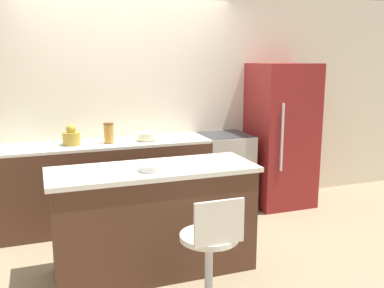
% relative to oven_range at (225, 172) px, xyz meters
% --- Properties ---
extents(ground_plane, '(14.00, 14.00, 0.00)m').
position_rel_oven_range_xyz_m(ground_plane, '(-1.11, -0.31, -0.47)').
color(ground_plane, '#998466').
extents(wall_back, '(8.00, 0.06, 2.60)m').
position_rel_oven_range_xyz_m(wall_back, '(-1.11, 0.32, 0.83)').
color(wall_back, beige).
rests_on(wall_back, ground_plane).
extents(back_counter, '(2.34, 0.58, 0.94)m').
position_rel_oven_range_xyz_m(back_counter, '(-1.46, 0.00, -0.00)').
color(back_counter, '#4C2D1E').
rests_on(back_counter, ground_plane).
extents(kitchen_island, '(1.75, 0.65, 0.93)m').
position_rel_oven_range_xyz_m(kitchen_island, '(-1.21, -1.22, -0.00)').
color(kitchen_island, '#4C2D1E').
rests_on(kitchen_island, ground_plane).
extents(oven_range, '(0.57, 0.60, 0.94)m').
position_rel_oven_range_xyz_m(oven_range, '(0.00, 0.00, 0.00)').
color(oven_range, '#B7B2A8').
rests_on(oven_range, ground_plane).
extents(refrigerator, '(0.73, 0.69, 1.77)m').
position_rel_oven_range_xyz_m(refrigerator, '(0.74, -0.04, 0.42)').
color(refrigerator, maroon).
rests_on(refrigerator, ground_plane).
extents(stool_chair, '(0.43, 0.43, 0.90)m').
position_rel_oven_range_xyz_m(stool_chair, '(-0.99, -1.95, -0.03)').
color(stool_chair, '#B7B7BC').
rests_on(stool_chair, ground_plane).
extents(kettle, '(0.19, 0.19, 0.22)m').
position_rel_oven_range_xyz_m(kettle, '(-1.78, -0.04, 0.56)').
color(kettle, '#B29333').
rests_on(kettle, back_counter).
extents(mixing_bowl, '(0.22, 0.22, 0.08)m').
position_rel_oven_range_xyz_m(mixing_bowl, '(-0.97, -0.04, 0.51)').
color(mixing_bowl, beige).
rests_on(mixing_bowl, back_counter).
extents(canister_jar, '(0.11, 0.11, 0.21)m').
position_rel_oven_range_xyz_m(canister_jar, '(-1.39, -0.04, 0.58)').
color(canister_jar, '#B77F33').
rests_on(canister_jar, back_counter).
extents(fruit_bowl, '(0.23, 0.23, 0.05)m').
position_rel_oven_range_xyz_m(fruit_bowl, '(-1.24, -1.31, 0.49)').
color(fruit_bowl, white).
rests_on(fruit_bowl, kitchen_island).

